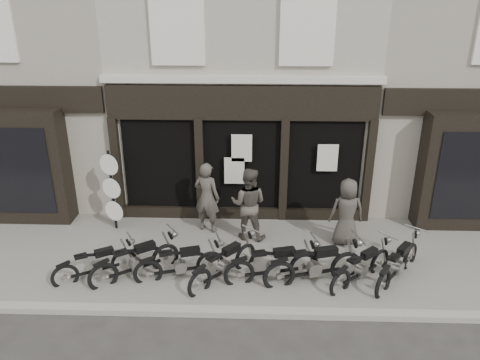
{
  "coord_description": "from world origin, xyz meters",
  "views": [
    {
      "loc": [
        0.34,
        -9.06,
        6.21
      ],
      "look_at": [
        -0.01,
        1.6,
        1.82
      ],
      "focal_mm": 35.0,
      "sensor_mm": 36.0,
      "label": 1
    }
  ],
  "objects_px": {
    "motorcycle_3": "(224,267)",
    "motorcycle_4": "(273,267)",
    "man_centre": "(248,204)",
    "advert_sign_post": "(113,194)",
    "motorcycle_0": "(96,266)",
    "man_right": "(347,212)",
    "man_left": "(207,197)",
    "motorcycle_1": "(136,264)",
    "motorcycle_7": "(398,267)",
    "motorcycle_5": "(314,268)",
    "motorcycle_6": "(362,269)",
    "motorcycle_2": "(181,266)"
  },
  "relations": [
    {
      "from": "motorcycle_3",
      "to": "motorcycle_4",
      "type": "height_order",
      "value": "motorcycle_4"
    },
    {
      "from": "man_centre",
      "to": "advert_sign_post",
      "type": "distance_m",
      "value": 3.64
    },
    {
      "from": "motorcycle_3",
      "to": "motorcycle_0",
      "type": "bearing_deg",
      "value": 131.54
    },
    {
      "from": "man_right",
      "to": "advert_sign_post",
      "type": "distance_m",
      "value": 6.12
    },
    {
      "from": "motorcycle_0",
      "to": "man_left",
      "type": "relative_size",
      "value": 0.9
    },
    {
      "from": "motorcycle_1",
      "to": "motorcycle_7",
      "type": "relative_size",
      "value": 1.05
    },
    {
      "from": "motorcycle_0",
      "to": "motorcycle_5",
      "type": "height_order",
      "value": "motorcycle_5"
    },
    {
      "from": "motorcycle_1",
      "to": "man_left",
      "type": "relative_size",
      "value": 0.98
    },
    {
      "from": "motorcycle_1",
      "to": "man_right",
      "type": "xyz_separation_m",
      "value": [
        4.99,
        1.63,
        0.58
      ]
    },
    {
      "from": "motorcycle_3",
      "to": "advert_sign_post",
      "type": "height_order",
      "value": "advert_sign_post"
    },
    {
      "from": "motorcycle_5",
      "to": "man_right",
      "type": "distance_m",
      "value": 2.05
    },
    {
      "from": "advert_sign_post",
      "to": "man_centre",
      "type": "bearing_deg",
      "value": 15.14
    },
    {
      "from": "motorcycle_4",
      "to": "motorcycle_6",
      "type": "bearing_deg",
      "value": -13.19
    },
    {
      "from": "man_centre",
      "to": "man_right",
      "type": "height_order",
      "value": "man_centre"
    },
    {
      "from": "motorcycle_1",
      "to": "man_left",
      "type": "bearing_deg",
      "value": 22.41
    },
    {
      "from": "motorcycle_4",
      "to": "motorcycle_1",
      "type": "bearing_deg",
      "value": 164.87
    },
    {
      "from": "motorcycle_0",
      "to": "man_right",
      "type": "distance_m",
      "value": 6.17
    },
    {
      "from": "motorcycle_4",
      "to": "motorcycle_5",
      "type": "relative_size",
      "value": 0.96
    },
    {
      "from": "motorcycle_4",
      "to": "man_centre",
      "type": "xyz_separation_m",
      "value": [
        -0.59,
        1.9,
        0.66
      ]
    },
    {
      "from": "man_centre",
      "to": "motorcycle_7",
      "type": "bearing_deg",
      "value": 163.87
    },
    {
      "from": "motorcycle_6",
      "to": "man_right",
      "type": "xyz_separation_m",
      "value": [
        -0.09,
        1.65,
        0.61
      ]
    },
    {
      "from": "motorcycle_4",
      "to": "advert_sign_post",
      "type": "bearing_deg",
      "value": 137.63
    },
    {
      "from": "motorcycle_0",
      "to": "man_centre",
      "type": "relative_size",
      "value": 0.9
    },
    {
      "from": "motorcycle_1",
      "to": "motorcycle_6",
      "type": "distance_m",
      "value": 5.08
    },
    {
      "from": "motorcycle_2",
      "to": "motorcycle_3",
      "type": "bearing_deg",
      "value": -17.58
    },
    {
      "from": "motorcycle_2",
      "to": "man_right",
      "type": "distance_m",
      "value": 4.34
    },
    {
      "from": "motorcycle_6",
      "to": "man_left",
      "type": "bearing_deg",
      "value": 108.4
    },
    {
      "from": "motorcycle_7",
      "to": "man_right",
      "type": "distance_m",
      "value": 1.89
    },
    {
      "from": "motorcycle_7",
      "to": "man_left",
      "type": "xyz_separation_m",
      "value": [
        -4.5,
        2.13,
        0.68
      ]
    },
    {
      "from": "motorcycle_2",
      "to": "man_left",
      "type": "bearing_deg",
      "value": 63.14
    },
    {
      "from": "motorcycle_1",
      "to": "motorcycle_3",
      "type": "height_order",
      "value": "motorcycle_1"
    },
    {
      "from": "motorcycle_2",
      "to": "motorcycle_1",
      "type": "bearing_deg",
      "value": 162.06
    },
    {
      "from": "motorcycle_3",
      "to": "man_right",
      "type": "distance_m",
      "value": 3.47
    },
    {
      "from": "motorcycle_6",
      "to": "man_centre",
      "type": "distance_m",
      "value": 3.25
    },
    {
      "from": "motorcycle_4",
      "to": "man_right",
      "type": "bearing_deg",
      "value": 27.67
    },
    {
      "from": "motorcycle_1",
      "to": "advert_sign_post",
      "type": "xyz_separation_m",
      "value": [
        -1.1,
        2.21,
        0.73
      ]
    },
    {
      "from": "motorcycle_1",
      "to": "motorcycle_6",
      "type": "bearing_deg",
      "value": -35.28
    },
    {
      "from": "motorcycle_1",
      "to": "motorcycle_7",
      "type": "xyz_separation_m",
      "value": [
        5.91,
        0.08,
        -0.01
      ]
    },
    {
      "from": "motorcycle_3",
      "to": "motorcycle_5",
      "type": "height_order",
      "value": "motorcycle_5"
    },
    {
      "from": "motorcycle_3",
      "to": "motorcycle_4",
      "type": "distance_m",
      "value": 1.1
    },
    {
      "from": "motorcycle_3",
      "to": "man_left",
      "type": "height_order",
      "value": "man_left"
    },
    {
      "from": "motorcycle_5",
      "to": "man_right",
      "type": "bearing_deg",
      "value": 44.44
    },
    {
      "from": "motorcycle_4",
      "to": "man_centre",
      "type": "relative_size",
      "value": 1.13
    },
    {
      "from": "motorcycle_7",
      "to": "man_centre",
      "type": "relative_size",
      "value": 0.94
    },
    {
      "from": "motorcycle_0",
      "to": "motorcycle_7",
      "type": "bearing_deg",
      "value": -28.66
    },
    {
      "from": "motorcycle_5",
      "to": "motorcycle_6",
      "type": "bearing_deg",
      "value": -12.39
    },
    {
      "from": "man_left",
      "to": "man_right",
      "type": "xyz_separation_m",
      "value": [
        3.58,
        -0.58,
        -0.09
      ]
    },
    {
      "from": "motorcycle_3",
      "to": "man_right",
      "type": "bearing_deg",
      "value": -20.01
    },
    {
      "from": "motorcycle_1",
      "to": "motorcycle_3",
      "type": "distance_m",
      "value": 2.01
    },
    {
      "from": "motorcycle_0",
      "to": "man_right",
      "type": "xyz_separation_m",
      "value": [
        5.9,
        1.69,
        0.63
      ]
    }
  ]
}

